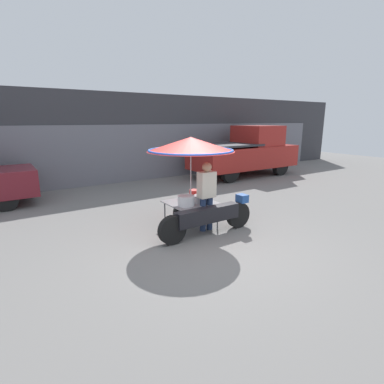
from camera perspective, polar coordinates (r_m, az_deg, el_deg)
The scene contains 5 objects.
ground_plane at distance 5.94m, azimuth 3.23°, elevation -10.42°, with size 36.00×36.00×0.00m, color slate.
shopfront_building at distance 12.71m, azimuth -18.89°, elevation 9.69°, with size 28.00×2.06×3.44m.
vendor_motorcycle_cart at distance 6.58m, azimuth 0.19°, elevation 6.31°, with size 2.33×1.93×2.05m.
vendor_person at distance 6.56m, azimuth 2.79°, elevation -0.21°, with size 0.38×0.22×1.53m.
pickup_truck at distance 13.46m, azimuth 10.26°, elevation 7.46°, with size 4.88×1.95×2.17m.
Camera 1 is at (-3.27, -4.33, 2.42)m, focal length 28.00 mm.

